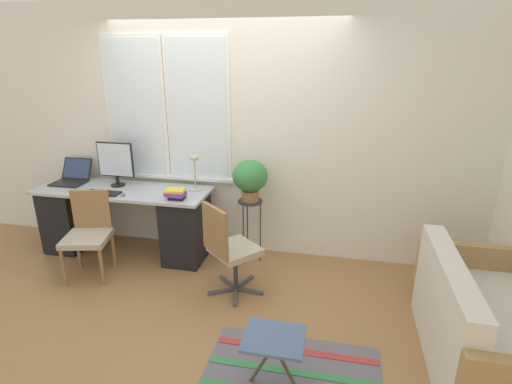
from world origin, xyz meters
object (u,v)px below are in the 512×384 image
monitor (116,162)px  plant_stand (250,209)px  mouse (123,195)px  keyboard (103,193)px  desk_lamp (194,166)px  laptop (72,178)px  potted_plant (250,177)px  couch_loveseat (479,332)px  book_stack (176,194)px  office_chair_swivel (229,248)px  folding_stool (274,342)px  desk_chair_wooden (88,232)px

monitor → plant_stand: (1.52, -0.00, -0.42)m
mouse → plant_stand: bearing=13.2°
keyboard → desk_lamp: (0.92, 0.33, 0.26)m
laptop → potted_plant: bearing=-0.0°
monitor → plant_stand: monitor is taller
potted_plant → couch_loveseat: bearing=-31.1°
laptop → potted_plant: (2.10, -0.00, 0.14)m
book_stack → plant_stand: (0.72, 0.26, -0.21)m
laptop → desk_lamp: 1.50m
laptop → couch_loveseat: size_ratio=0.25×
book_stack → plant_stand: bearing=20.3°
plant_stand → keyboard: bearing=-169.6°
mouse → office_chair_swivel: 1.32m
mouse → desk_lamp: 0.79m
laptop → desk_lamp: desk_lamp is taller
desk_lamp → book_stack: 0.39m
plant_stand → mouse: bearing=-166.8°
laptop → folding_stool: laptop is taller
keyboard → desk_lamp: size_ratio=0.96×
desk_lamp → potted_plant: (0.62, -0.04, -0.08)m
keyboard → plant_stand: keyboard is taller
mouse → office_chair_swivel: bearing=-16.3°
couch_loveseat → mouse: bearing=74.9°
monitor → keyboard: size_ratio=1.30×
office_chair_swivel → couch_loveseat: 2.08m
mouse → office_chair_swivel: size_ratio=0.07×
keyboard → desk_chair_wooden: (-0.01, -0.31, -0.31)m
keyboard → office_chair_swivel: 1.56m
monitor → potted_plant: 1.52m
laptop → office_chair_swivel: size_ratio=0.41×
office_chair_swivel → potted_plant: bearing=-53.5°
monitor → mouse: bearing=-52.4°
desk_lamp → desk_chair_wooden: size_ratio=0.46×
book_stack → couch_loveseat: (2.67, -0.91, -0.53)m
book_stack → office_chair_swivel: size_ratio=0.23×
book_stack → desk_chair_wooden: 0.96m
keyboard → plant_stand: size_ratio=0.54×
laptop → desk_chair_wooden: bearing=-47.0°
keyboard → potted_plant: (1.54, 0.28, 0.19)m
book_stack → potted_plant: 0.78m
keyboard → mouse: mouse is taller
desk_lamp → plant_stand: 0.75m
desk_chair_wooden → book_stack: bearing=8.0°
book_stack → desk_chair_wooden: size_ratio=0.24×
book_stack → desk_chair_wooden: book_stack is taller
keyboard → office_chair_swivel: size_ratio=0.41×
folding_stool → plant_stand: bearing=108.0°
couch_loveseat → plant_stand: 2.31m
desk_chair_wooden → plant_stand: 1.67m
keyboard → book_stack: book_stack is taller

